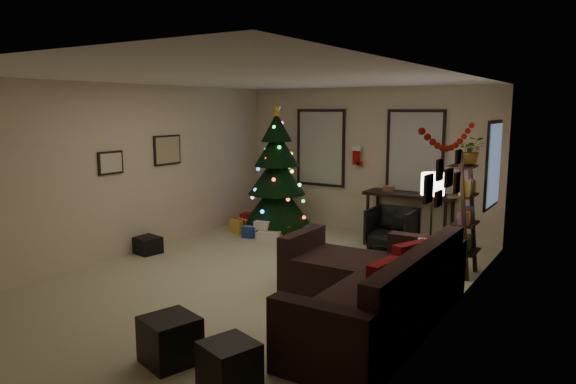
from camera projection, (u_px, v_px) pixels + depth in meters
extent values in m
plane|color=#BDB58F|center=(258.00, 280.00, 7.19)|extent=(7.00, 7.00, 0.00)
plane|color=white|center=(256.00, 78.00, 6.76)|extent=(7.00, 7.00, 0.00)
plane|color=beige|center=(366.00, 160.00, 9.90)|extent=(5.00, 0.00, 5.00)
plane|color=beige|center=(128.00, 171.00, 8.30)|extent=(0.00, 7.00, 7.00)
plane|color=beige|center=(447.00, 200.00, 5.66)|extent=(0.00, 7.00, 7.00)
cube|color=#728CB2|center=(321.00, 148.00, 10.34)|extent=(0.94, 0.02, 1.35)
cube|color=beige|center=(321.00, 148.00, 10.34)|extent=(0.94, 0.03, 1.35)
cube|color=#728CB2|center=(415.00, 152.00, 9.34)|extent=(0.94, 0.02, 1.35)
cube|color=beige|center=(415.00, 152.00, 9.34)|extent=(0.94, 0.03, 1.35)
cube|color=#728CB2|center=(494.00, 165.00, 7.78)|extent=(0.05, 0.27, 1.17)
cube|color=beige|center=(494.00, 165.00, 7.78)|extent=(0.05, 0.45, 1.17)
cylinder|color=black|center=(277.00, 224.00, 10.03)|extent=(0.10, 0.10, 0.29)
cone|color=black|center=(277.00, 201.00, 9.96)|extent=(1.31, 1.31, 0.91)
cone|color=black|center=(277.00, 174.00, 9.88)|extent=(1.08, 1.08, 0.77)
cone|color=black|center=(277.00, 148.00, 9.80)|extent=(0.85, 0.85, 0.67)
cone|color=black|center=(277.00, 127.00, 9.74)|extent=(0.58, 0.58, 0.53)
cylinder|color=maroon|center=(277.00, 230.00, 10.05)|extent=(1.06, 1.06, 0.04)
cube|color=maroon|center=(286.00, 230.00, 9.69)|extent=(0.35, 0.28, 0.22)
cube|color=silver|center=(263.00, 229.00, 9.59)|extent=(0.28, 0.25, 0.30)
cube|color=#14591E|center=(306.00, 229.00, 9.81)|extent=(0.25, 0.30, 0.18)
cube|color=gold|center=(239.00, 226.00, 9.95)|extent=(0.30, 0.22, 0.25)
cube|color=navy|center=(250.00, 232.00, 9.58)|extent=(0.22, 0.22, 0.20)
cube|color=maroon|center=(249.00, 220.00, 10.38)|extent=(0.26, 0.26, 0.28)
cube|color=silver|center=(269.00, 235.00, 9.41)|extent=(0.40, 0.30, 0.15)
cube|color=#14591E|center=(261.00, 225.00, 9.95)|extent=(0.24, 0.26, 0.28)
cube|color=black|center=(383.00, 307.00, 5.62)|extent=(0.97, 2.58, 0.45)
cube|color=black|center=(420.00, 272.00, 5.35)|extent=(0.20, 2.58, 0.46)
cube|color=black|center=(320.00, 345.00, 4.45)|extent=(0.97, 0.20, 0.71)
cube|color=black|center=(425.00, 263.00, 6.76)|extent=(0.97, 0.20, 0.71)
cube|color=black|center=(339.00, 273.00, 6.79)|extent=(0.91, 0.97, 0.45)
cube|color=black|center=(302.00, 257.00, 7.06)|extent=(0.18, 0.97, 0.71)
cube|color=maroon|center=(384.00, 285.00, 5.09)|extent=(0.18, 0.49, 0.48)
cube|color=maroon|center=(411.00, 265.00, 5.74)|extent=(0.30, 0.50, 0.49)
cube|color=beige|center=(421.00, 258.00, 6.02)|extent=(0.21, 0.40, 0.39)
cube|color=black|center=(170.00, 340.00, 4.85)|extent=(0.57, 0.57, 0.44)
cube|color=black|center=(229.00, 365.00, 4.42)|extent=(0.53, 0.53, 0.40)
cube|color=black|center=(410.00, 195.00, 9.23)|extent=(1.58, 0.56, 0.06)
cylinder|color=black|center=(367.00, 216.00, 9.48)|extent=(0.06, 0.06, 0.79)
cylinder|color=black|center=(377.00, 212.00, 9.86)|extent=(0.06, 0.06, 0.79)
cylinder|color=black|center=(445.00, 226.00, 8.75)|extent=(0.06, 0.06, 0.79)
cylinder|color=black|center=(452.00, 221.00, 9.12)|extent=(0.06, 0.06, 0.79)
imported|color=black|center=(392.00, 228.00, 8.80)|extent=(0.69, 0.64, 0.69)
cube|color=black|center=(464.00, 216.00, 7.08)|extent=(0.05, 0.05, 1.78)
cube|color=black|center=(472.00, 210.00, 7.48)|extent=(0.05, 0.05, 1.78)
cube|color=black|center=(464.00, 251.00, 7.38)|extent=(0.30, 0.49, 0.03)
cube|color=black|center=(465.00, 223.00, 7.32)|extent=(0.30, 0.49, 0.03)
cube|color=black|center=(467.00, 195.00, 7.26)|extent=(0.30, 0.49, 0.03)
cube|color=black|center=(468.00, 167.00, 7.20)|extent=(0.30, 0.49, 0.03)
imported|color=#4C4C4C|center=(472.00, 146.00, 7.23)|extent=(0.51, 0.46, 0.48)
cylinder|color=black|center=(429.00, 278.00, 7.23)|extent=(0.26, 0.26, 0.03)
cylinder|color=black|center=(431.00, 234.00, 7.13)|extent=(0.03, 0.03, 1.23)
cylinder|color=white|center=(433.00, 184.00, 7.03)|extent=(0.31, 0.31, 0.29)
cube|color=black|center=(167.00, 150.00, 8.95)|extent=(0.04, 0.60, 0.50)
cube|color=tan|center=(167.00, 150.00, 8.95)|extent=(0.01, 0.54, 0.45)
cube|color=black|center=(111.00, 163.00, 7.97)|extent=(0.04, 0.45, 0.35)
cube|color=beige|center=(111.00, 163.00, 7.97)|extent=(0.01, 0.41, 0.31)
cube|color=black|center=(428.00, 189.00, 5.13)|extent=(0.03, 0.22, 0.28)
cube|color=black|center=(440.00, 170.00, 5.40)|extent=(0.03, 0.18, 0.22)
cube|color=black|center=(438.00, 199.00, 5.45)|extent=(0.03, 0.20, 0.16)
cube|color=black|center=(449.00, 178.00, 5.71)|extent=(0.03, 0.26, 0.20)
cube|color=black|center=(457.00, 183.00, 6.02)|extent=(0.03, 0.18, 0.24)
cube|color=black|center=(458.00, 157.00, 5.97)|extent=(0.03, 0.16, 0.16)
cube|color=#990F0C|center=(356.00, 157.00, 9.87)|extent=(0.14, 0.04, 0.30)
cube|color=white|center=(357.00, 149.00, 9.85)|extent=(0.16, 0.05, 0.08)
cube|color=#990F0C|center=(360.00, 164.00, 9.86)|extent=(0.10, 0.04, 0.08)
cube|color=#990F0C|center=(377.00, 159.00, 9.86)|extent=(0.14, 0.04, 0.30)
cube|color=white|center=(377.00, 151.00, 9.84)|extent=(0.16, 0.05, 0.08)
cube|color=#990F0C|center=(380.00, 167.00, 9.84)|extent=(0.10, 0.04, 0.08)
cube|color=black|center=(145.00, 244.00, 8.57)|extent=(0.59, 0.44, 0.27)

